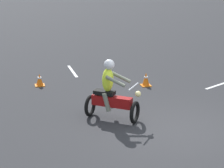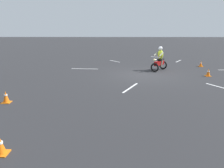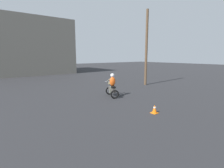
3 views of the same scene
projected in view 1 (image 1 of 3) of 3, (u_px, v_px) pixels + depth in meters
The scene contains 6 objects.
ground_plane at pixel (176, 131), 11.00m from camera, with size 120.00×120.00×0.00m, color #28282B.
motorcycle_rider_foreground at pixel (111, 94), 11.57m from camera, with size 1.32×1.48×1.66m.
traffic_cone_near_right at pixel (146, 80), 14.59m from camera, with size 0.32×0.32×0.45m.
traffic_cone_mid_left at pixel (40, 80), 14.61m from camera, with size 0.32×0.32×0.41m.
lane_stripe_nw at pixel (223, 83), 14.90m from camera, with size 0.10×1.88×0.01m, color silver.
lane_stripe_w at pixel (73, 71), 16.39m from camera, with size 0.10×1.68×0.01m, color silver.
Camera 1 is at (9.46, -4.02, 4.41)m, focal length 70.00 mm.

